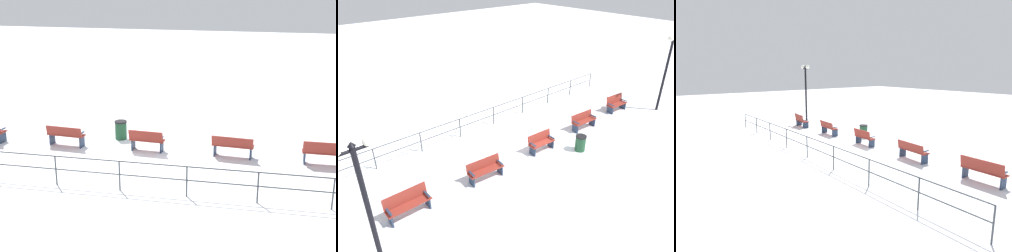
% 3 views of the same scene
% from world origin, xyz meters
% --- Properties ---
extents(ground_plane, '(80.00, 80.00, 0.00)m').
position_xyz_m(ground_plane, '(0.00, 0.00, 0.00)').
color(ground_plane, white).
rests_on(ground_plane, ground).
extents(bench_nearest, '(0.51, 1.61, 0.94)m').
position_xyz_m(bench_nearest, '(-0.06, -6.62, 0.49)').
color(bench_nearest, maroon).
rests_on(bench_nearest, ground).
extents(bench_second, '(0.63, 1.59, 0.86)m').
position_xyz_m(bench_second, '(0.05, -3.30, 0.46)').
color(bench_second, maroon).
rests_on(bench_second, ground).
extents(bench_third, '(0.57, 1.39, 0.88)m').
position_xyz_m(bench_third, '(0.02, 0.00, 0.46)').
color(bench_third, maroon).
rests_on(bench_third, ground).
extents(bench_fourth, '(0.61, 1.55, 0.86)m').
position_xyz_m(bench_fourth, '(-0.06, 3.32, 0.47)').
color(bench_fourth, maroon).
rests_on(bench_fourth, ground).
extents(bench_fifth, '(0.66, 1.41, 0.93)m').
position_xyz_m(bench_fifth, '(-0.20, 6.63, 0.47)').
color(bench_fifth, maroon).
rests_on(bench_fifth, ground).
extents(lamppost_middle, '(0.30, 1.00, 4.43)m').
position_xyz_m(lamppost_middle, '(1.39, 8.60, 3.04)').
color(lamppost_middle, black).
rests_on(lamppost_middle, ground).
extents(waterfront_railing, '(0.05, 17.34, 1.02)m').
position_xyz_m(waterfront_railing, '(-3.54, -0.00, 0.70)').
color(waterfront_railing, '#383D42').
rests_on(waterfront_railing, ground).
extents(trash_bin, '(0.51, 0.51, 0.78)m').
position_xyz_m(trash_bin, '(1.22, 1.42, 0.39)').
color(trash_bin, '#1E4C2D').
rests_on(trash_bin, ground).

